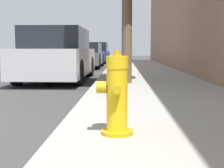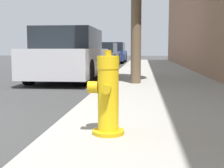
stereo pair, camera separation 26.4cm
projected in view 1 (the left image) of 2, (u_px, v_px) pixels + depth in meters
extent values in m
cube|color=#99968E|center=(197.00, 141.00, 2.89)|extent=(2.68, 40.00, 0.15)
cylinder|color=#C39C11|center=(117.00, 132.00, 2.86)|extent=(0.29, 0.29, 0.04)
cylinder|color=yellow|center=(117.00, 100.00, 2.82)|extent=(0.19, 0.19, 0.56)
cylinder|color=yellow|center=(117.00, 62.00, 2.78)|extent=(0.20, 0.20, 0.11)
cylinder|color=#C39C11|center=(117.00, 53.00, 2.77)|extent=(0.06, 0.06, 0.05)
cylinder|color=#C39C11|center=(117.00, 89.00, 2.68)|extent=(0.08, 0.08, 0.08)
cylinder|color=#C39C11|center=(117.00, 86.00, 2.94)|extent=(0.08, 0.08, 0.08)
cylinder|color=#C39C11|center=(102.00, 87.00, 2.81)|extent=(0.09, 0.11, 0.11)
cube|color=#B7B7BC|center=(59.00, 61.00, 9.20)|extent=(1.72, 4.52, 0.74)
cube|color=black|center=(57.00, 39.00, 8.95)|extent=(1.58, 2.49, 0.58)
cylinder|color=black|center=(45.00, 66.00, 10.64)|extent=(0.20, 0.67, 0.67)
cylinder|color=black|center=(90.00, 66.00, 10.59)|extent=(0.20, 0.67, 0.67)
cylinder|color=black|center=(17.00, 72.00, 7.86)|extent=(0.20, 0.67, 0.67)
cylinder|color=black|center=(78.00, 73.00, 7.81)|extent=(0.20, 0.67, 0.67)
cube|color=#4C5156|center=(83.00, 58.00, 15.45)|extent=(1.81, 4.14, 0.56)
cube|color=black|center=(83.00, 48.00, 15.23)|extent=(1.67, 2.28, 0.46)
cylinder|color=black|center=(71.00, 60.00, 16.77)|extent=(0.20, 0.71, 0.71)
cylinder|color=black|center=(102.00, 60.00, 16.71)|extent=(0.20, 0.71, 0.71)
cylinder|color=black|center=(62.00, 61.00, 14.22)|extent=(0.20, 0.71, 0.71)
cylinder|color=black|center=(98.00, 61.00, 14.16)|extent=(0.20, 0.71, 0.71)
cube|color=navy|center=(96.00, 55.00, 20.97)|extent=(1.71, 4.43, 0.63)
cube|color=black|center=(95.00, 47.00, 20.72)|extent=(1.57, 2.44, 0.55)
cylinder|color=black|center=(87.00, 57.00, 22.38)|extent=(0.20, 0.63, 0.63)
cylinder|color=black|center=(108.00, 57.00, 22.32)|extent=(0.20, 0.63, 0.63)
cylinder|color=black|center=(82.00, 59.00, 19.65)|extent=(0.20, 0.63, 0.63)
cylinder|color=black|center=(106.00, 59.00, 19.59)|extent=(0.20, 0.63, 0.63)
cylinder|color=brown|center=(127.00, 21.00, 6.98)|extent=(0.23, 0.23, 2.80)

